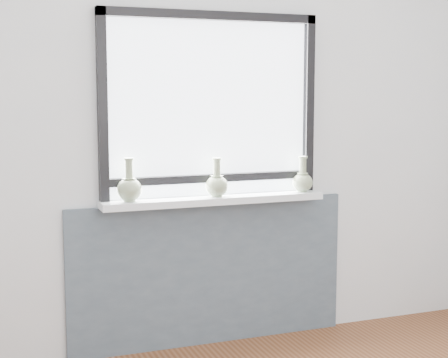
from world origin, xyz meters
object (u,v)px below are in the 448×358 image
object	(u,v)px
windowsill	(214,200)
vase_b	(217,184)
vase_a	(129,188)
vase_c	(303,180)

from	to	relation	value
windowsill	vase_b	size ratio (longest dim) A/B	5.88
windowsill	vase_b	bearing A→B (deg)	-62.14
vase_a	vase_c	distance (m)	1.06
vase_a	vase_c	size ratio (longest dim) A/B	1.12
vase_a	vase_b	xyz separation A→B (m)	(0.51, -0.01, -0.00)
vase_a	vase_c	xyz separation A→B (m)	(1.06, -0.01, -0.01)
windowsill	vase_c	size ratio (longest dim) A/B	6.15
windowsill	vase_b	xyz separation A→B (m)	(0.01, -0.02, 0.09)
windowsill	vase_c	distance (m)	0.57
vase_a	vase_c	world-z (taller)	vase_a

